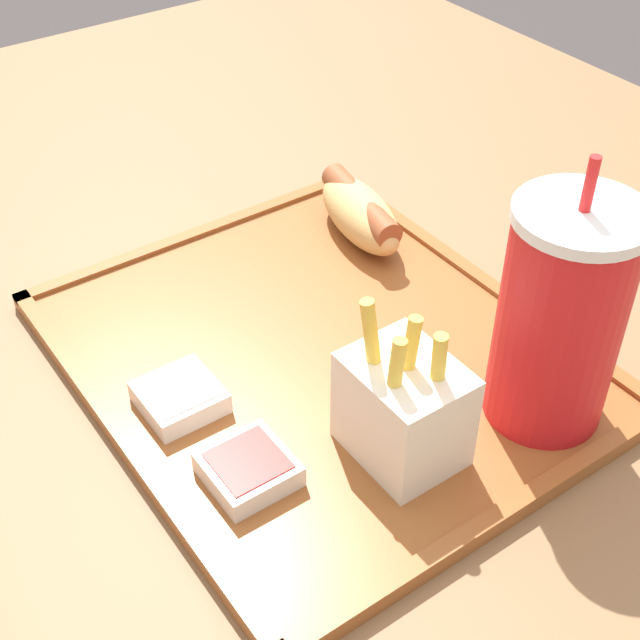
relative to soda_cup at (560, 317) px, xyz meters
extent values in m
cube|color=brown|center=(-0.10, -0.05, -0.45)|extent=(1.48, 1.08, 0.72)
cube|color=brown|center=(-0.14, -0.09, -0.09)|extent=(0.39, 0.33, 0.01)
cube|color=brown|center=(-0.14, -0.25, -0.08)|extent=(0.39, 0.01, 0.00)
cube|color=brown|center=(-0.14, 0.07, -0.08)|extent=(0.39, 0.01, 0.00)
cube|color=brown|center=(-0.32, -0.09, -0.08)|extent=(0.01, 0.33, 0.00)
cube|color=brown|center=(0.05, -0.09, -0.08)|extent=(0.01, 0.33, 0.00)
cylinder|color=red|center=(0.00, 0.00, 0.00)|extent=(0.08, 0.08, 0.15)
cylinder|color=silver|center=(0.00, 0.00, 0.08)|extent=(0.08, 0.08, 0.01)
cylinder|color=red|center=(0.00, 0.00, 0.10)|extent=(0.01, 0.01, 0.03)
ellipsoid|color=tan|center=(-0.24, 0.03, -0.06)|extent=(0.12, 0.07, 0.04)
cylinder|color=brown|center=(-0.24, 0.03, -0.05)|extent=(0.11, 0.04, 0.02)
cube|color=silver|center=(-0.03, -0.10, -0.04)|extent=(0.08, 0.06, 0.07)
cylinder|color=gold|center=(-0.01, -0.09, -0.01)|extent=(0.01, 0.02, 0.07)
cylinder|color=gold|center=(-0.03, -0.10, -0.01)|extent=(0.01, 0.02, 0.08)
cylinder|color=gold|center=(-0.02, -0.12, -0.01)|extent=(0.01, 0.01, 0.07)
cylinder|color=gold|center=(-0.04, -0.12, 0.00)|extent=(0.02, 0.02, 0.08)
cube|color=silver|center=(-0.15, -0.20, -0.07)|extent=(0.05, 0.05, 0.02)
cube|color=white|center=(-0.15, -0.20, -0.07)|extent=(0.04, 0.04, 0.00)
cube|color=silver|center=(-0.06, -0.20, -0.07)|extent=(0.05, 0.05, 0.02)
cube|color=#B21914|center=(-0.06, -0.20, -0.07)|extent=(0.04, 0.04, 0.00)
camera|label=1|loc=(0.27, -0.38, 0.36)|focal=50.00mm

